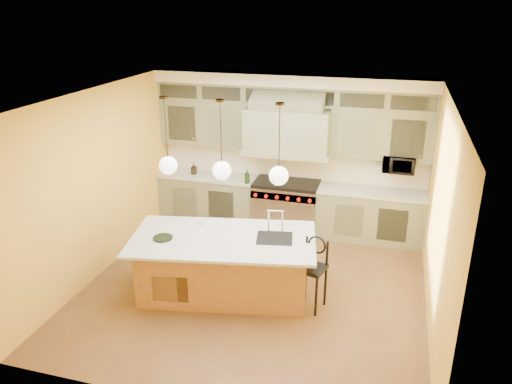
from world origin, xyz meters
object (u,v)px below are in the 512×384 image
(counter_stool, at_px, (312,269))
(microwave, at_px, (399,164))
(range, at_px, (286,206))
(kitchen_island, at_px, (225,264))

(counter_stool, relative_size, microwave, 1.95)
(microwave, bearing_deg, range, -176.88)
(counter_stool, height_order, microwave, microwave)
(kitchen_island, bearing_deg, range, 69.71)
(range, height_order, microwave, microwave)
(range, height_order, counter_stool, counter_stool)
(range, distance_m, microwave, 2.18)
(counter_stool, xyz_separation_m, microwave, (1.04, 2.52, 0.85))
(counter_stool, bearing_deg, kitchen_island, -165.90)
(counter_stool, bearing_deg, range, 125.63)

